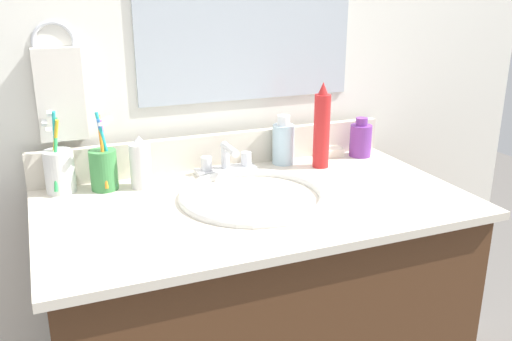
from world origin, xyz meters
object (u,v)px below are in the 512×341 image
object	(u,v)px
bottle_cream_purple	(361,139)
soap_bar	(331,152)
cup_white_ceramic	(59,170)
faucet	(227,162)
bottle_gel_clear	(283,143)
hand_towel	(60,95)
bottle_lotion_white	(140,164)
bottle_spray_red	(322,129)
cup_green	(104,167)

from	to	relation	value
bottle_cream_purple	soap_bar	xyz separation A→B (m)	(-0.08, 0.03, -0.04)
bottle_cream_purple	cup_white_ceramic	distance (m)	0.81
faucet	bottle_gel_clear	world-z (taller)	bottle_gel_clear
hand_towel	soap_bar	world-z (taller)	hand_towel
hand_towel	faucet	world-z (taller)	hand_towel
bottle_lotion_white	bottle_spray_red	size ratio (longest dim) A/B	0.56
hand_towel	bottle_gel_clear	xyz separation A→B (m)	(0.56, -0.06, -0.16)
hand_towel	cup_white_ceramic	world-z (taller)	hand_towel
hand_towel	bottle_lotion_white	bearing A→B (deg)	-33.80
soap_bar	bottle_cream_purple	bearing A→B (deg)	-19.82
cup_green	cup_white_ceramic	size ratio (longest dim) A/B	0.96
bottle_spray_red	bottle_gel_clear	bearing A→B (deg)	141.35
bottle_spray_red	soap_bar	size ratio (longest dim) A/B	3.59
hand_towel	bottle_spray_red	bearing A→B (deg)	-11.42
faucet	bottle_cream_purple	distance (m)	0.40
bottle_spray_red	cup_white_ceramic	size ratio (longest dim) A/B	1.17
faucet	bottle_spray_red	world-z (taller)	bottle_spray_red
hand_towel	bottle_spray_red	xyz separation A→B (m)	(0.64, -0.13, -0.11)
cup_white_ceramic	bottle_spray_red	bearing A→B (deg)	-5.51
faucet	cup_green	distance (m)	0.31
bottle_lotion_white	cup_green	size ratio (longest dim) A/B	0.68
faucet	soap_bar	world-z (taller)	faucet
faucet	bottle_cream_purple	world-z (taller)	bottle_cream_purple
faucet	cup_white_ceramic	size ratio (longest dim) A/B	0.81
cup_green	hand_towel	bearing A→B (deg)	131.34
hand_towel	faucet	distance (m)	0.44
soap_bar	hand_towel	bearing A→B (deg)	175.53
bottle_lotion_white	cup_white_ceramic	bearing A→B (deg)	167.13
bottle_gel_clear	soap_bar	distance (m)	0.16
hand_towel	bottle_cream_purple	bearing A→B (deg)	-6.06
bottle_spray_red	soap_bar	xyz separation A→B (m)	(0.07, 0.07, -0.09)
bottle_gel_clear	soap_bar	size ratio (longest dim) A/B	2.11
bottle_lotion_white	cup_white_ceramic	distance (m)	0.19
bottle_spray_red	soap_bar	bearing A→B (deg)	44.64
bottle_cream_purple	bottle_gel_clear	size ratio (longest dim) A/B	0.83
hand_towel	soap_bar	bearing A→B (deg)	-4.47
hand_towel	bottle_lotion_white	size ratio (longest dim) A/B	1.71
bottle_gel_clear	cup_green	bearing A→B (deg)	-177.32
soap_bar	faucet	bearing A→B (deg)	-175.29
bottle_cream_purple	bottle_gel_clear	world-z (taller)	bottle_gel_clear
bottle_lotion_white	soap_bar	size ratio (longest dim) A/B	2.01
bottle_cream_purple	cup_white_ceramic	size ratio (longest dim) A/B	0.57
cup_green	soap_bar	size ratio (longest dim) A/B	2.96
faucet	bottle_lotion_white	world-z (taller)	bottle_lotion_white
soap_bar	cup_green	bearing A→B (deg)	-177.23
faucet	hand_towel	bearing A→B (deg)	168.04
hand_towel	bottle_lotion_white	xyz separation A→B (m)	(0.16, -0.11, -0.16)
cup_green	cup_white_ceramic	bearing A→B (deg)	167.85
bottle_gel_clear	cup_white_ceramic	bearing A→B (deg)	-179.89
bottle_spray_red	cup_green	distance (m)	0.57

